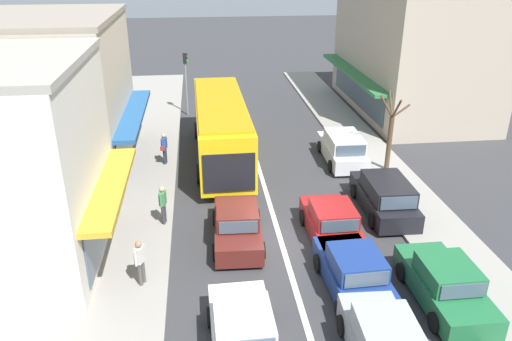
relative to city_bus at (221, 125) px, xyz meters
name	(u,v)px	position (x,y,z in m)	size (l,w,h in m)	color
ground_plane	(281,242)	(1.82, -8.62, -1.88)	(140.00, 140.00, 0.00)	#353538
lane_centre_line	(267,195)	(1.82, -4.62, -1.88)	(0.20, 28.00, 0.01)	silver
sidewalk_left	(121,182)	(-4.98, -2.62, -1.81)	(5.20, 44.00, 0.14)	gray
kerb_right	(383,170)	(8.02, -2.62, -1.82)	(2.80, 44.00, 0.12)	gray
shopfront_mid_block	(49,95)	(-8.36, -0.08, 1.91)	(8.08, 9.10, 7.59)	beige
building_right_far	(412,50)	(13.30, 7.57, 2.26)	(8.18, 13.22, 8.29)	#B2A38E
city_bus	(221,125)	(0.00, 0.00, 0.00)	(2.84, 10.89, 3.23)	yellow
sedan_queue_gap_filler	(244,336)	(-0.16, -14.28, -1.22)	(1.96, 4.23, 1.47)	silver
sedan_behind_bus_mid	(355,274)	(3.70, -11.88, -1.22)	(2.01, 4.26, 1.47)	navy
sedan_adjacent_lane_trail	(237,226)	(0.16, -8.34, -1.22)	(2.03, 4.27, 1.47)	#561E19
sedan_adjacent_lane_lead	(332,224)	(3.78, -8.68, -1.22)	(1.91, 4.20, 1.47)	maroon
parked_sedan_kerb_front	(445,285)	(6.35, -12.75, -1.22)	(1.91, 4.21, 1.47)	#1E6638
parked_wagon_kerb_second	(385,196)	(6.55, -6.78, -1.14)	(2.03, 4.55, 1.58)	black
parked_wagon_kerb_third	(343,148)	(6.29, -1.17, -1.14)	(2.03, 4.55, 1.58)	silver
traffic_light_downstreet	(186,73)	(-1.87, 8.01, 0.97)	(0.33, 0.24, 4.20)	gray
street_tree_right	(390,136)	(8.20, -2.63, 0.00)	(1.58, 1.60, 4.04)	brown
pedestrian_with_handbag_near	(164,147)	(-2.96, -0.67, -0.81)	(0.35, 0.66, 1.63)	#232838
pedestrian_browsing_midblock	(163,203)	(-2.70, -6.88, -0.81)	(0.30, 0.56, 1.63)	#333338
pedestrian_far_walker	(140,260)	(-3.21, -10.86, -0.81)	(0.36, 0.52, 1.63)	#4C4742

